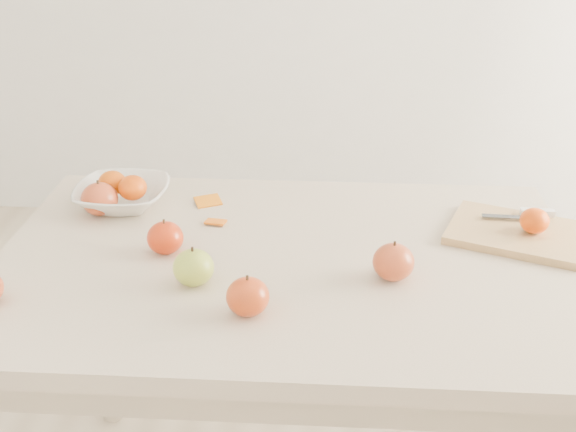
{
  "coord_description": "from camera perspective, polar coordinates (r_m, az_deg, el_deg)",
  "views": [
    {
      "loc": [
        0.09,
        -1.29,
        1.48
      ],
      "look_at": [
        0.0,
        0.05,
        0.82
      ],
      "focal_mm": 45.0,
      "sensor_mm": 36.0,
      "label": 1
    }
  ],
  "objects": [
    {
      "name": "table",
      "position": [
        1.54,
        -0.12,
        -6.49
      ],
      "size": [
        1.2,
        0.8,
        0.75
      ],
      "color": "beige",
      "rests_on": "ground"
    },
    {
      "name": "cutting_board",
      "position": [
        1.64,
        17.63,
        -1.31
      ],
      "size": [
        0.34,
        0.29,
        0.02
      ],
      "primitive_type": "cube",
      "rotation": [
        0.0,
        0.0,
        -0.37
      ],
      "color": "tan",
      "rests_on": "table"
    },
    {
      "name": "board_tangerine",
      "position": [
        1.62,
        18.9,
        -0.35
      ],
      "size": [
        0.06,
        0.06,
        0.05
      ],
      "primitive_type": "ellipsoid",
      "color": "#DD4C07",
      "rests_on": "cutting_board"
    },
    {
      "name": "fruit_bowl",
      "position": [
        1.74,
        -12.93,
        1.59
      ],
      "size": [
        0.22,
        0.22,
        0.05
      ],
      "primitive_type": "imported",
      "color": "white",
      "rests_on": "table"
    },
    {
      "name": "bowl_tangerine_near",
      "position": [
        1.75,
        -13.72,
        2.56
      ],
      "size": [
        0.07,
        0.07,
        0.06
      ],
      "primitive_type": "ellipsoid",
      "color": "#CB5507",
      "rests_on": "fruit_bowl"
    },
    {
      "name": "bowl_tangerine_far",
      "position": [
        1.71,
        -12.19,
        2.21
      ],
      "size": [
        0.07,
        0.07,
        0.06
      ],
      "primitive_type": "ellipsoid",
      "color": "#E85408",
      "rests_on": "fruit_bowl"
    },
    {
      "name": "orange_peel_a",
      "position": [
        1.73,
        -6.33,
        1.06
      ],
      "size": [
        0.07,
        0.07,
        0.01
      ],
      "primitive_type": "cube",
      "rotation": [
        0.21,
        0.0,
        0.44
      ],
      "color": "orange",
      "rests_on": "table"
    },
    {
      "name": "orange_peel_b",
      "position": [
        1.63,
        -5.74,
        -0.53
      ],
      "size": [
        0.05,
        0.04,
        0.01
      ],
      "primitive_type": "cube",
      "rotation": [
        -0.14,
        0.0,
        -0.14
      ],
      "color": "orange",
      "rests_on": "table"
    },
    {
      "name": "paring_knife",
      "position": [
        1.7,
        18.72,
        0.22
      ],
      "size": [
        0.17,
        0.05,
        0.01
      ],
      "color": "white",
      "rests_on": "cutting_board"
    },
    {
      "name": "apple_green",
      "position": [
        1.39,
        -7.48,
        -4.05
      ],
      "size": [
        0.08,
        0.08,
        0.07
      ],
      "primitive_type": "ellipsoid",
      "color": "olive",
      "rests_on": "table"
    },
    {
      "name": "apple_red_b",
      "position": [
        1.51,
        -9.68,
        -1.71
      ],
      "size": [
        0.08,
        0.08,
        0.07
      ],
      "primitive_type": "ellipsoid",
      "color": "#940F05",
      "rests_on": "table"
    },
    {
      "name": "apple_red_e",
      "position": [
        1.41,
        8.33,
        -3.61
      ],
      "size": [
        0.08,
        0.08,
        0.07
      ],
      "primitive_type": "ellipsoid",
      "color": "maroon",
      "rests_on": "table"
    },
    {
      "name": "apple_red_a",
      "position": [
        1.71,
        -14.66,
        1.32
      ],
      "size": [
        0.08,
        0.08,
        0.08
      ],
      "primitive_type": "ellipsoid",
      "color": "maroon",
      "rests_on": "table"
    },
    {
      "name": "apple_red_c",
      "position": [
        1.29,
        -3.2,
        -6.38
      ],
      "size": [
        0.08,
        0.08,
        0.07
      ],
      "primitive_type": "ellipsoid",
      "color": "maroon",
      "rests_on": "table"
    }
  ]
}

